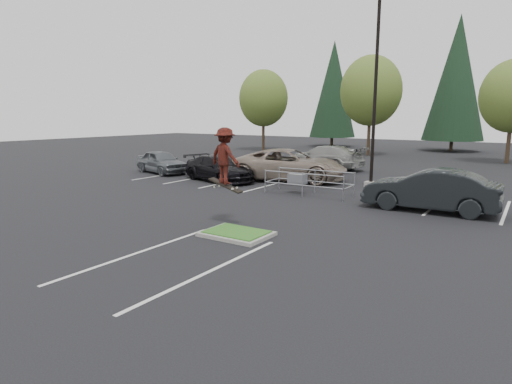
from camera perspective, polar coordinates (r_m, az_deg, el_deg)
The scene contains 15 objects.
ground at distance 14.23m, azimuth -2.61°, elevation -5.85°, with size 120.00×120.00×0.00m, color black.
grass_median at distance 14.21m, azimuth -2.61°, elevation -5.55°, with size 2.20×1.60×0.16m.
stall_lines at distance 19.89m, azimuth 4.44°, elevation -1.21°, with size 22.62×17.60×0.01m.
light_pole at distance 24.26m, azimuth 15.54°, elevation 11.33°, with size 0.70×0.60×10.12m.
decid_a at distance 48.68m, azimuth 1.01°, elevation 12.16°, with size 5.44×5.44×8.91m.
decid_b at distance 43.95m, azimuth 15.05°, elevation 12.63°, with size 5.89×5.89×9.64m.
conif_a at distance 55.70m, azimuth 10.27°, elevation 13.32°, with size 5.72×5.72×13.00m.
conif_b at distance 52.32m, azimuth 25.17°, elevation 13.57°, with size 6.38×6.38×14.50m.
cart_corral at distance 21.68m, azimuth 5.90°, elevation 1.74°, with size 4.30×1.65×1.21m.
skateboarder at distance 15.26m, azimuth -4.13°, elevation 4.76°, with size 1.40×0.95×2.30m.
car_l_tan at distance 25.98m, azimuth 4.26°, elevation 3.62°, with size 3.20×6.93×1.93m, color gray.
car_l_black at distance 25.96m, azimuth -5.14°, elevation 3.15°, with size 2.12×5.22×1.52m, color black.
car_l_grey at distance 30.14m, azimuth -12.55°, elevation 3.97°, with size 1.85×4.59×1.57m, color #575B5F.
car_r_charc at distance 19.11m, azimuth 22.22°, elevation 0.25°, with size 1.86×5.32×1.75m, color black.
car_far_silver at distance 31.99m, azimuth 9.17°, elevation 4.61°, with size 2.46×6.04×1.75m, color gray.
Camera 1 is at (8.05, -11.05, 3.94)m, focal length 30.00 mm.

